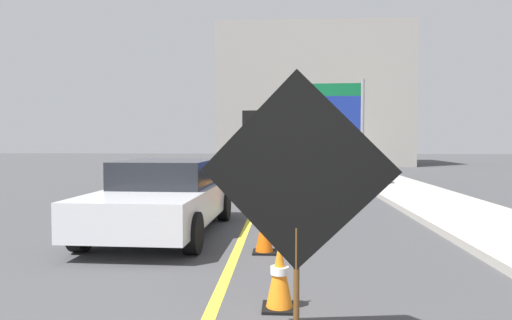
% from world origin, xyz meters
% --- Properties ---
extents(lane_center_stripe, '(0.14, 36.00, 0.01)m').
position_xyz_m(lane_center_stripe, '(0.00, 6.00, 0.00)').
color(lane_center_stripe, yellow).
rests_on(lane_center_stripe, ground).
extents(roadwork_sign, '(1.61, 0.34, 2.33)m').
position_xyz_m(roadwork_sign, '(0.84, 2.62, 1.47)').
color(roadwork_sign, '#593819').
rests_on(roadwork_sign, ground).
extents(arrow_board_trailer, '(1.59, 1.94, 2.70)m').
position_xyz_m(arrow_board_trailer, '(0.24, 13.05, 0.48)').
color(arrow_board_trailer, orange).
rests_on(arrow_board_trailer, ground).
extents(box_truck, '(2.76, 8.04, 3.34)m').
position_xyz_m(box_truck, '(2.15, 18.87, 1.81)').
color(box_truck, black).
rests_on(box_truck, ground).
extents(pickup_car, '(2.14, 4.62, 1.38)m').
position_xyz_m(pickup_car, '(-1.52, 7.42, 0.70)').
color(pickup_car, silver).
rests_on(pickup_car, ground).
extents(highway_guide_sign, '(2.79, 0.25, 5.00)m').
position_xyz_m(highway_guide_sign, '(4.13, 23.36, 3.42)').
color(highway_guide_sign, gray).
rests_on(highway_guide_sign, ground).
extents(far_building_block, '(13.45, 8.17, 9.83)m').
position_xyz_m(far_building_block, '(2.84, 33.60, 4.92)').
color(far_building_block, gray).
rests_on(far_building_block, ground).
extents(traffic_cone_near_sign, '(0.36, 0.36, 0.72)m').
position_xyz_m(traffic_cone_near_sign, '(0.70, 3.61, 0.35)').
color(traffic_cone_near_sign, black).
rests_on(traffic_cone_near_sign, ground).
extents(traffic_cone_mid_lane, '(0.36, 0.36, 0.74)m').
position_xyz_m(traffic_cone_mid_lane, '(0.44, 5.97, 0.36)').
color(traffic_cone_mid_lane, black).
rests_on(traffic_cone_mid_lane, ground).
extents(traffic_cone_far_lane, '(0.36, 0.36, 0.67)m').
position_xyz_m(traffic_cone_far_lane, '(0.51, 8.70, 0.33)').
color(traffic_cone_far_lane, black).
rests_on(traffic_cone_far_lane, ground).
extents(traffic_cone_curbside, '(0.36, 0.36, 0.60)m').
position_xyz_m(traffic_cone_curbside, '(0.29, 11.13, 0.30)').
color(traffic_cone_curbside, black).
rests_on(traffic_cone_curbside, ground).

